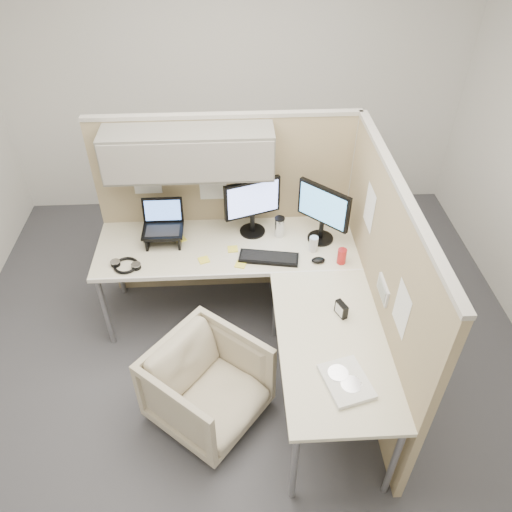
{
  "coord_description": "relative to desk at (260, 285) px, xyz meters",
  "views": [
    {
      "loc": [
        -0.05,
        -2.44,
        3.12
      ],
      "look_at": [
        0.1,
        0.25,
        0.85
      ],
      "focal_mm": 35.0,
      "sensor_mm": 36.0,
      "label": 1
    }
  ],
  "objects": [
    {
      "name": "headphones",
      "position": [
        -0.97,
        0.2,
        0.06
      ],
      "size": [
        0.22,
        0.22,
        0.03
      ],
      "rotation": [
        0.0,
        0.0,
        -0.26
      ],
      "color": "black",
      "rests_on": "desk"
    },
    {
      "name": "keyboard",
      "position": [
        0.07,
        0.23,
        0.05
      ],
      "size": [
        0.46,
        0.22,
        0.02
      ],
      "primitive_type": "cube",
      "rotation": [
        0.0,
        0.0,
        -0.18
      ],
      "color": "black",
      "rests_on": "desk"
    },
    {
      "name": "sticky_note_a",
      "position": [
        -0.4,
        0.24,
        0.05
      ],
      "size": [
        0.1,
        0.1,
        0.01
      ],
      "primitive_type": "cube",
      "rotation": [
        0.0,
        0.0,
        0.34
      ],
      "color": "yellow",
      "rests_on": "desk"
    },
    {
      "name": "soda_can_silver",
      "position": [
        0.42,
        0.31,
        0.1
      ],
      "size": [
        0.07,
        0.07,
        0.12
      ],
      "primitive_type": "cylinder",
      "color": "silver",
      "rests_on": "desk"
    },
    {
      "name": "soda_can_green",
      "position": [
        0.6,
        0.16,
        0.1
      ],
      "size": [
        0.07,
        0.07,
        0.12
      ],
      "primitive_type": "cylinder",
      "color": "#B21E1E",
      "rests_on": "desk"
    },
    {
      "name": "paper_stack",
      "position": [
        0.44,
        -0.89,
        0.06
      ],
      "size": [
        0.31,
        0.36,
        0.03
      ],
      "rotation": [
        0.0,
        0.0,
        0.26
      ],
      "color": "white",
      "rests_on": "desk"
    },
    {
      "name": "travel_mug",
      "position": [
        0.18,
        0.51,
        0.13
      ],
      "size": [
        0.08,
        0.08,
        0.17
      ],
      "color": "silver",
      "rests_on": "desk"
    },
    {
      "name": "desk",
      "position": [
        0.0,
        0.0,
        0.0
      ],
      "size": [
        2.0,
        1.98,
        0.73
      ],
      "color": "beige",
      "rests_on": "ground"
    },
    {
      "name": "sticky_note_d",
      "position": [
        -0.19,
        0.35,
        0.05
      ],
      "size": [
        0.08,
        0.08,
        0.01
      ],
      "primitive_type": "cube",
      "rotation": [
        0.0,
        0.0,
        0.08
      ],
      "color": "yellow",
      "rests_on": "desk"
    },
    {
      "name": "desk_clock",
      "position": [
        0.5,
        -0.36,
        0.09
      ],
      "size": [
        0.08,
        0.11,
        0.1
      ],
      "rotation": [
        0.0,
        0.0,
        -1.15
      ],
      "color": "black",
      "rests_on": "desk"
    },
    {
      "name": "laptop_station",
      "position": [
        -0.71,
        0.49,
        0.17
      ],
      "size": [
        0.31,
        0.26,
        0.32
      ],
      "color": "black",
      "rests_on": "desk"
    },
    {
      "name": "ground",
      "position": [
        -0.12,
        -0.13,
        -0.69
      ],
      "size": [
        4.5,
        4.5,
        0.0
      ],
      "primitive_type": "plane",
      "color": "#3C3C41",
      "rests_on": "ground"
    },
    {
      "name": "monitor_right",
      "position": [
        0.49,
        0.44,
        0.32
      ],
      "size": [
        0.34,
        0.33,
        0.47
      ],
      "rotation": [
        0.0,
        0.0,
        -0.78
      ],
      "color": "black",
      "rests_on": "desk"
    },
    {
      "name": "monitor_left",
      "position": [
        -0.03,
        0.56,
        0.32
      ],
      "size": [
        0.43,
        0.2,
        0.47
      ],
      "rotation": [
        0.0,
        0.0,
        0.33
      ],
      "color": "black",
      "rests_on": "desk"
    },
    {
      "name": "sticky_note_b",
      "position": [
        -0.14,
        0.17,
        0.05
      ],
      "size": [
        0.1,
        0.1,
        0.01
      ],
      "primitive_type": "cube",
      "rotation": [
        0.0,
        0.0,
        -0.31
      ],
      "color": "yellow",
      "rests_on": "desk"
    },
    {
      "name": "partition_right",
      "position": [
        0.78,
        -0.19,
        0.13
      ],
      "size": [
        0.07,
        2.03,
        1.63
      ],
      "color": "tan",
      "rests_on": "ground"
    },
    {
      "name": "sticky_note_c",
      "position": [
        -0.59,
        0.5,
        0.05
      ],
      "size": [
        0.1,
        0.1,
        0.01
      ],
      "primitive_type": "cube",
      "rotation": [
        0.0,
        0.0,
        0.5
      ],
      "color": "yellow",
      "rests_on": "desk"
    },
    {
      "name": "mouse",
      "position": [
        0.44,
        0.17,
        0.06
      ],
      "size": [
        0.1,
        0.07,
        0.04
      ],
      "primitive_type": "ellipsoid",
      "rotation": [
        0.0,
        0.0,
        0.03
      ],
      "color": "black",
      "rests_on": "desk"
    },
    {
      "name": "partition_back",
      "position": [
        -0.34,
        0.7,
        0.41
      ],
      "size": [
        2.0,
        0.36,
        1.63
      ],
      "color": "tan",
      "rests_on": "ground"
    },
    {
      "name": "office_chair",
      "position": [
        -0.38,
        -0.57,
        -0.34
      ],
      "size": [
        0.9,
        0.91,
        0.68
      ],
      "primitive_type": "imported",
      "rotation": [
        0.0,
        0.0,
        0.88
      ],
      "color": "#C1AF99",
      "rests_on": "ground"
    }
  ]
}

